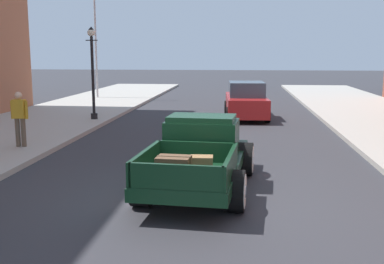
% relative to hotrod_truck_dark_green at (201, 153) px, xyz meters
% --- Properties ---
extents(ground_plane, '(140.00, 140.00, 0.00)m').
position_rel_hotrod_truck_dark_green_xyz_m(ground_plane, '(-0.16, -0.75, -0.75)').
color(ground_plane, '#333338').
extents(hotrod_truck_dark_green, '(2.43, 5.03, 1.58)m').
position_rel_hotrod_truck_dark_green_xyz_m(hotrod_truck_dark_green, '(0.00, 0.00, 0.00)').
color(hotrod_truck_dark_green, black).
rests_on(hotrod_truck_dark_green, ground).
extents(car_background_red, '(2.05, 4.39, 1.65)m').
position_rel_hotrod_truck_dark_green_xyz_m(car_background_red, '(1.09, 11.02, 0.01)').
color(car_background_red, '#AD1E1E').
rests_on(car_background_red, ground).
extents(pedestrian_sidewalk_left, '(0.53, 0.22, 1.65)m').
position_rel_hotrod_truck_dark_green_xyz_m(pedestrian_sidewalk_left, '(-5.70, 3.10, 0.33)').
color(pedestrian_sidewalk_left, brown).
rests_on(pedestrian_sidewalk_left, sidewalk_left).
extents(street_lamp_far, '(0.50, 0.32, 3.85)m').
position_rel_hotrod_truck_dark_green_xyz_m(street_lamp_far, '(-5.35, 9.09, 1.63)').
color(street_lamp_far, black).
rests_on(street_lamp_far, sidewalk_left).
extents(flagpole, '(1.74, 0.16, 9.16)m').
position_rel_hotrod_truck_dark_green_xyz_m(flagpole, '(-7.92, 18.58, 5.02)').
color(flagpole, '#B2B2B7').
rests_on(flagpole, sidewalk_left).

